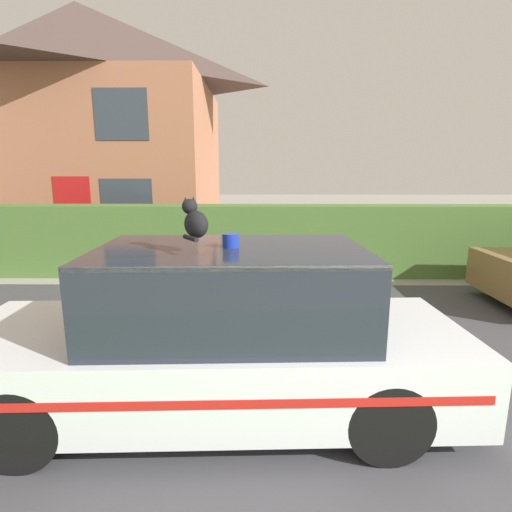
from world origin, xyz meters
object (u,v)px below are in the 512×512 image
police_car (219,337)px  wheelie_bin (430,249)px  house_left (84,122)px  cat (195,221)px

police_car → wheelie_bin: (4.05, 5.16, -0.17)m
house_left → wheelie_bin: house_left is taller
police_car → house_left: 12.34m
police_car → wheelie_bin: size_ratio=3.91×
house_left → police_car: bearing=-62.4°
cat → house_left: (-5.38, 10.79, 2.02)m
cat → house_left: size_ratio=0.04×
house_left → wheelie_bin: bearing=-29.6°
cat → house_left: bearing=-8.8°
cat → wheelie_bin: size_ratio=0.32×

